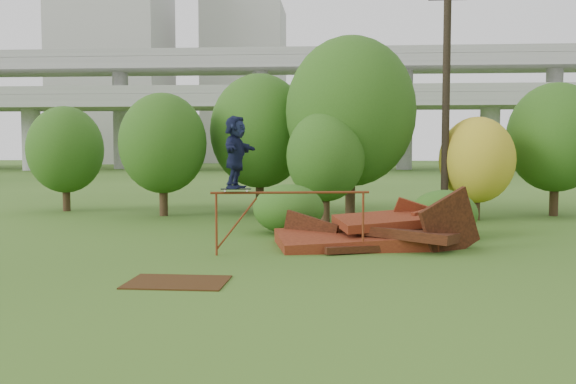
# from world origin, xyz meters

# --- Properties ---
(ground) EXTENTS (240.00, 240.00, 0.00)m
(ground) POSITION_xyz_m (0.00, 0.00, 0.00)
(ground) COLOR #2D5116
(ground) RESTS_ON ground
(scrap_pile) EXTENTS (5.81, 3.32, 2.13)m
(scrap_pile) POSITION_xyz_m (1.42, 3.12, 0.32)
(scrap_pile) COLOR #49160D
(scrap_pile) RESTS_ON ground
(grind_rail) EXTENTS (4.07, 0.68, 1.64)m
(grind_rail) POSITION_xyz_m (-0.71, 1.66, 1.28)
(grind_rail) COLOR maroon
(grind_rail) RESTS_ON ground
(skateboard) EXTENTS (0.80, 0.32, 0.08)m
(skateboard) POSITION_xyz_m (-2.10, 1.45, 1.71)
(skateboard) COLOR black
(skateboard) RESTS_ON grind_rail
(skater) EXTENTS (0.85, 1.80, 1.86)m
(skater) POSITION_xyz_m (-2.10, 1.45, 2.65)
(skater) COLOR #151A39
(skater) RESTS_ON skateboard
(flat_plate) EXTENTS (2.05, 1.49, 0.03)m
(flat_plate) POSITION_xyz_m (-2.79, -1.98, 0.01)
(flat_plate) COLOR #371F0B
(flat_plate) RESTS_ON ground
(tree_0) EXTENTS (3.52, 3.52, 4.96)m
(tree_0) POSITION_xyz_m (-6.49, 10.66, 2.93)
(tree_0) COLOR black
(tree_0) RESTS_ON ground
(tree_1) EXTENTS (4.26, 4.26, 5.92)m
(tree_1) POSITION_xyz_m (-2.81, 12.68, 3.47)
(tree_1) COLOR black
(tree_1) RESTS_ON ground
(tree_2) EXTENTS (2.93, 2.93, 4.13)m
(tree_2) POSITION_xyz_m (0.08, 9.07, 2.44)
(tree_2) COLOR black
(tree_2) RESTS_ON ground
(tree_3) EXTENTS (5.15, 5.15, 7.14)m
(tree_3) POSITION_xyz_m (1.04, 10.80, 4.18)
(tree_3) COLOR black
(tree_3) RESTS_ON ground
(tree_4) EXTENTS (2.85, 2.85, 3.93)m
(tree_4) POSITION_xyz_m (5.80, 10.05, 2.29)
(tree_4) COLOR black
(tree_4) RESTS_ON ground
(tree_5) EXTENTS (3.82, 3.82, 5.37)m
(tree_5) POSITION_xyz_m (9.28, 11.81, 3.17)
(tree_5) COLOR black
(tree_5) RESTS_ON ground
(tree_6) EXTENTS (3.26, 3.26, 4.55)m
(tree_6) POSITION_xyz_m (-11.22, 12.23, 2.67)
(tree_6) COLOR black
(tree_6) RESTS_ON ground
(shrub_left) EXTENTS (2.30, 2.12, 1.59)m
(shrub_left) POSITION_xyz_m (-1.06, 5.75, 0.80)
(shrub_left) COLOR #234813
(shrub_left) RESTS_ON ground
(shrub_right) EXTENTS (2.07, 1.89, 1.46)m
(shrub_right) POSITION_xyz_m (3.79, 5.22, 0.73)
(shrub_right) COLOR #234813
(shrub_right) RESTS_ON ground
(utility_pole) EXTENTS (1.40, 0.28, 8.91)m
(utility_pole) POSITION_xyz_m (4.51, 9.48, 4.53)
(utility_pole) COLOR black
(utility_pole) RESTS_ON ground
(freeway_overpass) EXTENTS (160.00, 15.00, 13.70)m
(freeway_overpass) POSITION_xyz_m (0.00, 62.92, 10.32)
(freeway_overpass) COLOR gray
(freeway_overpass) RESTS_ON ground
(building_left) EXTENTS (18.00, 16.00, 35.00)m
(building_left) POSITION_xyz_m (-38.00, 95.00, 17.50)
(building_left) COLOR #9E9E99
(building_left) RESTS_ON ground
(building_right) EXTENTS (14.00, 14.00, 28.00)m
(building_right) POSITION_xyz_m (-16.00, 102.00, 14.00)
(building_right) COLOR #9E9E99
(building_right) RESTS_ON ground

